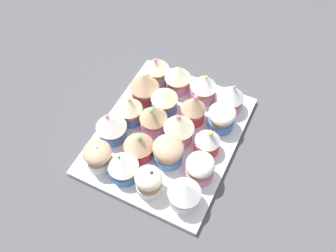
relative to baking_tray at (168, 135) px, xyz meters
The scene contains 22 objects.
ground_plane 2.10cm from the baking_tray, ahead, with size 180.00×180.00×3.00cm, color #4C4C51.
baking_tray is the anchor object (origin of this frame).
cupcake_0 16.42cm from the baking_tray, 144.38° to the right, with size 5.77×5.77×7.68cm.
cupcake_1 12.44cm from the baking_tray, 126.31° to the right, with size 6.71×6.71×7.88cm.
cupcake_2 10.26cm from the baking_tray, 87.31° to the right, with size 5.63×5.63×7.60cm.
cupcake_3 12.85cm from the baking_tray, 61.05° to the right, with size 6.59×6.59×7.78cm.
cupcake_4 16.50cm from the baking_tray, 35.42° to the right, with size 5.85×5.85×6.67cm.
cupcake_5 13.96cm from the baking_tray, 163.78° to the right, with size 6.15×6.15×7.48cm.
cupcake_6 8.07cm from the baking_tray, 147.09° to the right, with size 6.07×6.07×7.11cm.
cupcake_7 5.76cm from the baking_tray, 83.05° to the right, with size 6.07×6.07×8.03cm.
cupcake_8 8.95cm from the baking_tray, 23.65° to the right, with size 6.31×6.31×7.10cm.
cupcake_9 13.98cm from the baking_tray, 15.55° to the right, with size 6.29×6.29×7.17cm.
cupcake_10 13.85cm from the baking_tray, 167.77° to the left, with size 6.03×6.03×7.85cm.
cupcake_11 8.23cm from the baking_tray, 151.78° to the left, with size 5.49×5.49×8.19cm.
cupcake_12 5.42cm from the baking_tray, 81.02° to the left, with size 6.52×6.52×8.21cm.
cupcake_13 7.49cm from the baking_tray, 26.29° to the left, with size 6.43×6.43×6.41cm.
cupcake_14 14.36cm from the baking_tray, 10.46° to the left, with size 5.41×5.41×7.10cm.
cupcake_15 16.32cm from the baking_tray, 143.57° to the left, with size 6.03×6.03×7.74cm.
cupcake_16 12.43cm from the baking_tray, 126.67° to the left, with size 6.04×6.04×6.27cm.
cupcake_17 9.95cm from the baking_tray, 92.18° to the left, with size 5.31×5.31×7.00cm.
cupcake_18 12.59cm from the baking_tray, 58.09° to the left, with size 5.83×5.83×6.52cm.
cupcake_19 16.82cm from the baking_tray, 37.13° to the left, with size 6.46×6.46×7.44cm.
Camera 1 is at (40.77, 19.96, 70.53)cm, focal length 40.23 mm.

